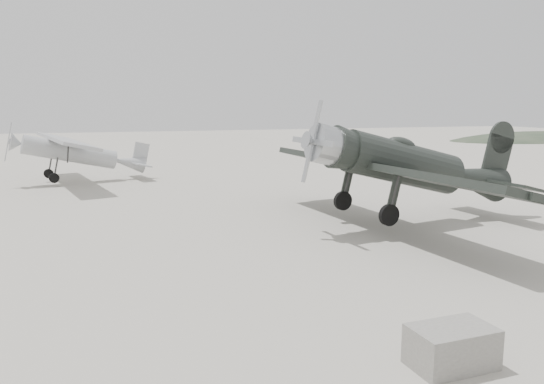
% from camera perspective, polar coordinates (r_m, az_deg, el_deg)
% --- Properties ---
extents(ground, '(160.00, 160.00, 0.00)m').
position_cam_1_polar(ground, '(18.36, 4.05, -5.61)').
color(ground, '#ADA79A').
rests_on(ground, ground).
extents(hill_northeast, '(32.00, 16.00, 5.20)m').
position_cam_1_polar(hill_northeast, '(80.20, 26.67, 5.02)').
color(hill_northeast, '#2E3C2C').
rests_on(hill_northeast, ground).
extents(lowwing_monoplane, '(9.89, 13.86, 4.46)m').
position_cam_1_polar(lowwing_monoplane, '(21.47, 14.72, 2.71)').
color(lowwing_monoplane, black).
rests_on(lowwing_monoplane, ground).
extents(highwing_monoplane, '(8.29, 11.61, 3.28)m').
position_cam_1_polar(highwing_monoplane, '(34.53, -20.34, 4.34)').
color(highwing_monoplane, '#A0A2A5').
rests_on(highwing_monoplane, ground).
extents(equipment_block, '(1.55, 1.00, 0.76)m').
position_cam_1_polar(equipment_block, '(10.59, 18.76, -15.50)').
color(equipment_block, slate).
rests_on(equipment_block, ground).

